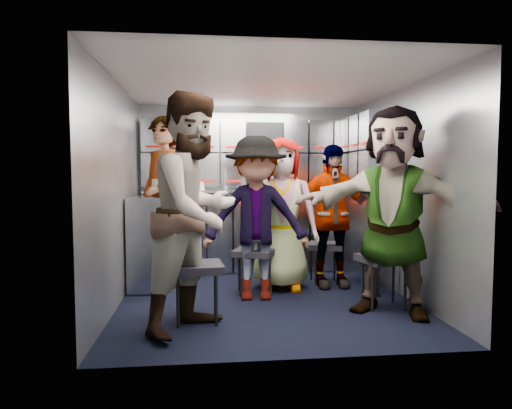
{
  "coord_description": "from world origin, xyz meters",
  "views": [
    {
      "loc": [
        -0.58,
        -4.42,
        1.25
      ],
      "look_at": [
        -0.05,
        0.35,
        0.91
      ],
      "focal_mm": 32.0,
      "sensor_mm": 36.0,
      "label": 1
    }
  ],
  "objects": [
    {
      "name": "floor",
      "position": [
        0.0,
        0.0,
        0.0
      ],
      "size": [
        3.0,
        3.0,
        0.0
      ],
      "primitive_type": "plane",
      "color": "black",
      "rests_on": "ground"
    },
    {
      "name": "wall_back",
      "position": [
        0.0,
        1.5,
        1.05
      ],
      "size": [
        2.8,
        0.04,
        2.1
      ],
      "primitive_type": "cube",
      "color": "gray",
      "rests_on": "ground"
    },
    {
      "name": "wall_left",
      "position": [
        -1.4,
        0.0,
        1.05
      ],
      "size": [
        0.04,
        3.0,
        2.1
      ],
      "primitive_type": "cube",
      "color": "gray",
      "rests_on": "ground"
    },
    {
      "name": "wall_right",
      "position": [
        1.4,
        0.0,
        1.05
      ],
      "size": [
        0.04,
        3.0,
        2.1
      ],
      "primitive_type": "cube",
      "color": "gray",
      "rests_on": "ground"
    },
    {
      "name": "ceiling",
      "position": [
        0.0,
        0.0,
        2.1
      ],
      "size": [
        2.8,
        3.0,
        0.02
      ],
      "primitive_type": "cube",
      "color": "silver",
      "rests_on": "wall_back"
    },
    {
      "name": "cart_bank_back",
      "position": [
        0.0,
        1.29,
        0.49
      ],
      "size": [
        2.68,
        0.38,
        0.99
      ],
      "primitive_type": "cube",
      "color": "gray",
      "rests_on": "ground"
    },
    {
      "name": "cart_bank_left",
      "position": [
        -1.19,
        0.56,
        0.49
      ],
      "size": [
        0.38,
        0.76,
        0.99
      ],
      "primitive_type": "cube",
      "color": "gray",
      "rests_on": "ground"
    },
    {
      "name": "counter",
      "position": [
        0.0,
        1.29,
        1.01
      ],
      "size": [
        2.68,
        0.42,
        0.03
      ],
      "primitive_type": "cube",
      "color": "#B4B7BC",
      "rests_on": "cart_bank_back"
    },
    {
      "name": "locker_bank_back",
      "position": [
        0.0,
        1.35,
        1.49
      ],
      "size": [
        2.68,
        0.28,
        0.82
      ],
      "primitive_type": "cube",
      "color": "gray",
      "rests_on": "wall_back"
    },
    {
      "name": "locker_bank_right",
      "position": [
        1.25,
        0.7,
        1.49
      ],
      "size": [
        0.28,
        1.0,
        0.82
      ],
      "primitive_type": "cube",
      "color": "gray",
      "rests_on": "wall_right"
    },
    {
      "name": "right_cabinet",
      "position": [
        1.25,
        0.6,
        0.5
      ],
      "size": [
        0.28,
        1.2,
        1.0
      ],
      "primitive_type": "cube",
      "color": "gray",
      "rests_on": "ground"
    },
    {
      "name": "coffee_niche",
      "position": [
        0.18,
        1.41,
        1.47
      ],
      "size": [
        0.46,
        0.16,
        0.84
      ],
      "primitive_type": null,
      "color": "black",
      "rests_on": "wall_back"
    },
    {
      "name": "red_latch_strip",
      "position": [
        0.0,
        1.09,
        0.88
      ],
      "size": [
        2.6,
        0.02,
        0.03
      ],
      "primitive_type": "cube",
      "color": "#B01409",
      "rests_on": "cart_bank_back"
    },
    {
      "name": "jump_seat_near_left",
      "position": [
        -0.66,
        -0.65,
        0.44
      ],
      "size": [
        0.45,
        0.43,
        0.49
      ],
      "rotation": [
        0.0,
        0.0,
        0.1
      ],
      "color": "black",
      "rests_on": "ground"
    },
    {
      "name": "jump_seat_mid_left",
      "position": [
        -0.09,
        0.18,
        0.41
      ],
      "size": [
        0.5,
        0.49,
        0.46
      ],
      "rotation": [
        0.0,
        0.0,
        -0.38
      ],
      "color": "black",
      "rests_on": "ground"
    },
    {
      "name": "jump_seat_center",
      "position": [
        0.22,
        0.53,
        0.41
      ],
      "size": [
        0.44,
        0.42,
        0.47
      ],
      "rotation": [
        0.0,
        0.0,
        0.12
      ],
      "color": "black",
      "rests_on": "ground"
    },
    {
      "name": "jump_seat_mid_right",
      "position": [
        0.77,
        0.58,
        0.4
      ],
      "size": [
        0.47,
        0.46,
        0.45
      ],
      "rotation": [
        0.0,
        0.0,
        -0.32
      ],
      "color": "black",
      "rests_on": "ground"
    },
    {
      "name": "jump_seat_near_right",
      "position": [
        1.05,
        -0.42,
        0.43
      ],
      "size": [
        0.49,
        0.47,
        0.49
      ],
      "rotation": [
        0.0,
        0.0,
        0.22
      ],
      "color": "black",
      "rests_on": "ground"
    },
    {
      "name": "attendant_standing",
      "position": [
        -1.04,
        0.67,
        0.93
      ],
      "size": [
        0.79,
        0.8,
        1.87
      ],
      "primitive_type": "imported",
      "rotation": [
        0.0,
        0.0,
        -0.8
      ],
      "color": "black",
      "rests_on": "ground"
    },
    {
      "name": "attendant_arc_a",
      "position": [
        -0.66,
        -0.83,
        0.93
      ],
      "size": [
        1.12,
        1.15,
        1.87
      ],
      "primitive_type": "imported",
      "rotation": [
        0.0,
        0.0,
        0.9
      ],
      "color": "black",
      "rests_on": "ground"
    },
    {
      "name": "attendant_arc_b",
      "position": [
        -0.09,
        0.0,
        0.8
      ],
      "size": [
        1.08,
        0.67,
        1.6
      ],
      "primitive_type": "imported",
      "rotation": [
        0.0,
        0.0,
        -0.08
      ],
      "color": "black",
      "rests_on": "ground"
    },
    {
      "name": "attendant_arc_c",
      "position": [
        0.22,
        0.35,
        0.81
      ],
      "size": [
        0.84,
        0.6,
        1.62
      ],
      "primitive_type": "imported",
      "rotation": [
        0.0,
        0.0,
        -0.11
      ],
      "color": "black",
      "rests_on": "ground"
    },
    {
      "name": "attendant_arc_d",
      "position": [
        0.77,
        0.4,
        0.78
      ],
      "size": [
        0.92,
        0.41,
        1.55
      ],
      "primitive_type": "imported",
      "rotation": [
        0.0,
        0.0,
        0.03
      ],
      "color": "black",
      "rests_on": "ground"
    },
    {
      "name": "attendant_arc_e",
      "position": [
        1.05,
        -0.6,
        0.92
      ],
      "size": [
        1.71,
        1.4,
        1.84
      ],
      "primitive_type": "imported",
      "rotation": [
        0.0,
        0.0,
        -0.6
      ],
      "color": "black",
      "rests_on": "ground"
    },
    {
      "name": "bottle_left",
      "position": [
        -0.12,
        1.24,
        1.14
      ],
      "size": [
        0.06,
        0.06,
        0.22
      ],
      "primitive_type": "cylinder",
      "color": "white",
      "rests_on": "counter"
    },
    {
      "name": "bottle_mid",
      "position": [
        -0.33,
        1.24,
        1.16
      ],
      "size": [
        0.06,
        0.06,
        0.25
      ],
      "primitive_type": "cylinder",
      "color": "white",
      "rests_on": "counter"
    },
    {
      "name": "bottle_right",
      "position": [
        0.27,
        1.24,
        1.15
      ],
      "size": [
        0.06,
        0.06,
        0.24
      ],
      "primitive_type": "cylinder",
      "color": "white",
      "rests_on": "counter"
    },
    {
      "name": "cup_left",
      "position": [
        -0.63,
        1.23,
        1.08
      ],
      "size": [
        0.09,
        0.09,
        0.11
      ],
      "primitive_type": "cylinder",
      "color": "#CABA8E",
      "rests_on": "counter"
    },
    {
      "name": "cup_right",
      "position": [
        0.46,
        1.23,
        1.08
      ],
      "size": [
        0.08,
        0.08,
        0.1
      ],
      "primitive_type": "cylinder",
      "color": "#CABA8E",
      "rests_on": "counter"
    }
  ]
}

